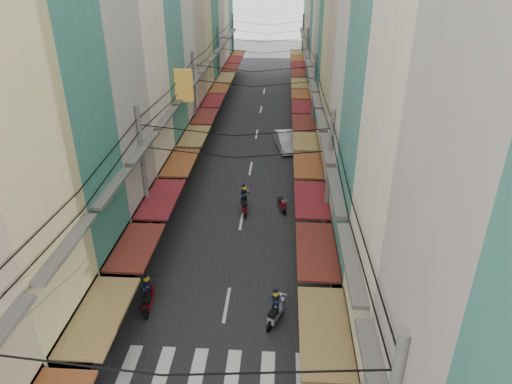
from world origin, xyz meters
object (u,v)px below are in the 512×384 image
at_px(white_car, 286,149).
at_px(bicycle, 335,254).
at_px(market_umbrella, 358,271).
at_px(traffic_sign, 332,278).

bearing_deg(white_car, bicycle, -91.52).
height_order(market_umbrella, traffic_sign, traffic_sign).
height_order(white_car, market_umbrella, market_umbrella).
xyz_separation_m(white_car, market_umbrella, (3.21, -20.27, 2.11)).
height_order(bicycle, market_umbrella, market_umbrella).
distance_m(white_car, traffic_sign, 20.98).
height_order(white_car, traffic_sign, traffic_sign).
distance_m(market_umbrella, traffic_sign, 1.33).
relative_size(bicycle, market_umbrella, 0.74).
bearing_deg(traffic_sign, market_umbrella, 22.87).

